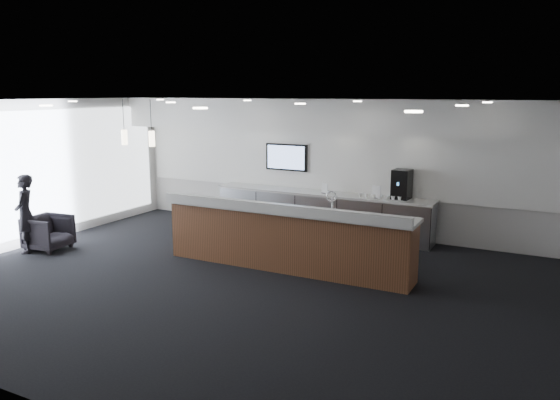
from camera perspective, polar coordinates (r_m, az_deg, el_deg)
The scene contains 25 objects.
ground at distance 9.29m, azimuth -4.79°, elevation -8.57°, with size 10.00×10.00×0.00m, color black.
ceiling at distance 8.74m, azimuth -5.12°, elevation 10.26°, with size 10.00×8.00×0.02m, color black.
back_wall at distance 12.41m, azimuth 5.00°, elevation 3.59°, with size 10.00×0.02×3.00m, color silver.
left_wall at distance 12.30m, azimuth -25.05°, elevation 2.50°, with size 0.02×8.00×3.00m, color silver.
soffit_bulkhead at distance 11.90m, azimuth 4.26°, elevation 8.83°, with size 10.00×0.90×0.70m, color white.
alcove_panel at distance 12.37m, azimuth 4.96°, elevation 4.03°, with size 9.80×0.06×1.40m, color white.
window_blinds_wall at distance 12.26m, azimuth -24.94°, elevation 2.49°, with size 0.04×7.36×2.55m, color silver.
back_credenza at distance 12.27m, azimuth 4.28°, elevation -1.35°, with size 5.06×0.66×0.95m.
wall_tv at distance 12.72m, azimuth 0.68°, elevation 4.49°, with size 1.05×0.08×0.62m.
pendant_left at distance 10.86m, azimuth -13.53°, elevation 6.21°, with size 0.12×0.12×0.30m, color #F7E5C0.
pendant_right at distance 11.33m, azimuth -16.22°, elevation 6.27°, with size 0.12×0.12×0.30m, color #F7E5C0.
ceiling_can_lights at distance 8.75m, azimuth -5.11°, elevation 10.06°, with size 7.00×5.00×0.02m, color white, non-canonical shape.
service_counter at distance 9.80m, azimuth 0.64°, elevation -3.94°, with size 4.69×0.82×1.49m.
coffee_machine at distance 11.61m, azimuth 12.61°, elevation 1.61°, with size 0.37×0.49×0.62m.
info_sign_left at distance 12.02m, azimuth 4.69°, elevation 1.22°, with size 0.16×0.02×0.22m, color white.
info_sign_right at distance 11.60m, azimuth 10.05°, elevation 0.83°, with size 0.20×0.02×0.27m, color white.
armchair at distance 11.97m, azimuth -23.04°, elevation -3.16°, with size 0.75×0.77×0.70m, color black.
lounge_guest at distance 11.87m, azimuth -25.07°, elevation -1.32°, with size 0.57×0.38×1.56m, color black.
cup_0 at distance 11.47m, azimuth 12.39°, elevation 0.17°, with size 0.09×0.09×0.08m, color white.
cup_1 at distance 11.51m, azimuth 11.72°, elevation 0.23°, with size 0.09×0.09×0.08m, color white.
cup_2 at distance 11.55m, azimuth 11.05°, elevation 0.29°, with size 0.09×0.09×0.08m, color white.
cup_3 at distance 11.59m, azimuth 10.39°, elevation 0.35°, with size 0.09×0.09×0.08m, color white.
cup_4 at distance 11.63m, azimuth 9.73°, elevation 0.41°, with size 0.09×0.09×0.08m, color white.
cup_5 at distance 11.67m, azimuth 9.08°, elevation 0.47°, with size 0.09×0.09×0.08m, color white.
cup_6 at distance 11.71m, azimuth 8.43°, elevation 0.53°, with size 0.09×0.09×0.08m, color white.
Camera 1 is at (4.70, -7.37, 3.14)m, focal length 35.00 mm.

